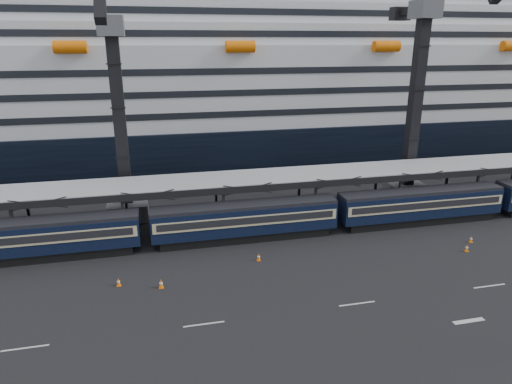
{
  "coord_description": "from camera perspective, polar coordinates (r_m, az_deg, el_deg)",
  "views": [
    {
      "loc": [
        -16.73,
        -32.48,
        19.53
      ],
      "look_at": [
        -6.87,
        10.0,
        5.07
      ],
      "focal_mm": 32.0,
      "sensor_mm": 36.0,
      "label": 1
    }
  ],
  "objects": [
    {
      "name": "traffic_cone_d",
      "position": [
        43.01,
        0.34,
        -8.12
      ],
      "size": [
        0.36,
        0.36,
        0.72
      ],
      "color": "orange",
      "rests_on": "ground"
    },
    {
      "name": "crane_dark_near",
      "position": [
        51.74,
        -16.76,
        9.13
      ],
      "size": [
        4.5,
        17.75,
        35.08
      ],
      "color": "#53565B",
      "rests_on": "ground"
    },
    {
      "name": "canopy",
      "position": [
        51.42,
        6.47,
        2.11
      ],
      "size": [
        130.0,
        6.25,
        5.53
      ],
      "color": "gray",
      "rests_on": "ground"
    },
    {
      "name": "cruise_ship",
      "position": [
        80.33,
        -1.83,
        13.21
      ],
      "size": [
        214.09,
        28.84,
        34.0
      ],
      "color": "black",
      "rests_on": "ground"
    },
    {
      "name": "lane_markings",
      "position": [
        41.75,
        26.24,
        -11.61
      ],
      "size": [
        111.0,
        4.27,
        0.02
      ],
      "color": "beige",
      "rests_on": "ground"
    },
    {
      "name": "traffic_cone_e",
      "position": [
        49.28,
        24.86,
        -6.35
      ],
      "size": [
        0.37,
        0.37,
        0.74
      ],
      "color": "orange",
      "rests_on": "ground"
    },
    {
      "name": "crane_dark_mid",
      "position": [
        59.59,
        19.59,
        11.37
      ],
      "size": [
        4.5,
        18.24,
        39.64
      ],
      "color": "#53565B",
      "rests_on": "ground"
    },
    {
      "name": "traffic_cone_b",
      "position": [
        40.58,
        -16.81,
        -10.71
      ],
      "size": [
        0.36,
        0.36,
        0.72
      ],
      "color": "orange",
      "rests_on": "ground"
    },
    {
      "name": "ground",
      "position": [
        41.43,
        12.69,
        -10.27
      ],
      "size": [
        260.0,
        260.0,
        0.0
      ],
      "primitive_type": "plane",
      "color": "black",
      "rests_on": "ground"
    },
    {
      "name": "traffic_cone_c",
      "position": [
        39.39,
        -11.78,
        -11.14
      ],
      "size": [
        0.4,
        0.4,
        0.8
      ],
      "color": "orange",
      "rests_on": "ground"
    },
    {
      "name": "traffic_cone_f",
      "position": [
        51.62,
        25.3,
        -5.34
      ],
      "size": [
        0.35,
        0.35,
        0.7
      ],
      "color": "orange",
      "rests_on": "ground"
    },
    {
      "name": "train",
      "position": [
        47.44,
        2.62,
        -3.1
      ],
      "size": [
        133.05,
        3.0,
        4.05
      ],
      "color": "black",
      "rests_on": "ground"
    }
  ]
}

